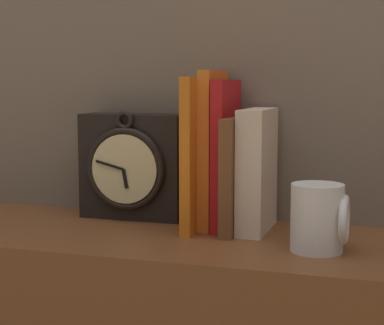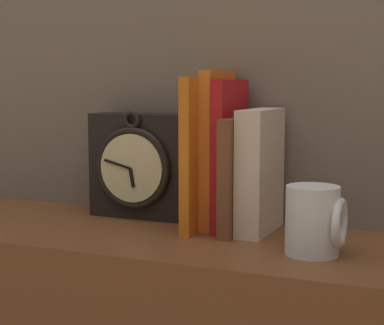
{
  "view_description": "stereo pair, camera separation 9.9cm",
  "coord_description": "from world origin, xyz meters",
  "px_view_note": "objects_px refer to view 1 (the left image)",
  "views": [
    {
      "loc": [
        0.3,
        -0.94,
        1.0
      ],
      "look_at": [
        0.0,
        0.0,
        0.87
      ],
      "focal_mm": 60.0,
      "sensor_mm": 36.0,
      "label": 1
    },
    {
      "loc": [
        0.39,
        -0.9,
        1.0
      ],
      "look_at": [
        0.0,
        0.0,
        0.87
      ],
      "focal_mm": 60.0,
      "sensor_mm": 36.0,
      "label": 2
    }
  ],
  "objects_px": {
    "mug": "(320,218)",
    "book_slot1_orange": "(213,149)",
    "book_slot3_brown": "(237,174)",
    "book_slot4_cream": "(257,170)",
    "clock": "(133,166)",
    "book_slot0_orange": "(199,153)",
    "book_slot2_red": "(226,154)"
  },
  "relations": [
    {
      "from": "mug",
      "to": "book_slot1_orange",
      "type": "bearing_deg",
      "value": 149.03
    },
    {
      "from": "book_slot3_brown",
      "to": "book_slot4_cream",
      "type": "relative_size",
      "value": 0.93
    },
    {
      "from": "clock",
      "to": "book_slot1_orange",
      "type": "distance_m",
      "value": 0.16
    },
    {
      "from": "book_slot0_orange",
      "to": "mug",
      "type": "relative_size",
      "value": 2.56
    },
    {
      "from": "mug",
      "to": "book_slot0_orange",
      "type": "bearing_deg",
      "value": 155.44
    },
    {
      "from": "book_slot2_red",
      "to": "book_slot3_brown",
      "type": "height_order",
      "value": "book_slot2_red"
    },
    {
      "from": "clock",
      "to": "book_slot3_brown",
      "type": "distance_m",
      "value": 0.2
    },
    {
      "from": "mug",
      "to": "book_slot3_brown",
      "type": "bearing_deg",
      "value": 146.26
    },
    {
      "from": "clock",
      "to": "book_slot3_brown",
      "type": "relative_size",
      "value": 1.04
    },
    {
      "from": "book_slot0_orange",
      "to": "book_slot2_red",
      "type": "height_order",
      "value": "book_slot0_orange"
    },
    {
      "from": "clock",
      "to": "mug",
      "type": "bearing_deg",
      "value": -21.3
    },
    {
      "from": "book_slot3_brown",
      "to": "mug",
      "type": "distance_m",
      "value": 0.18
    },
    {
      "from": "book_slot0_orange",
      "to": "book_slot4_cream",
      "type": "bearing_deg",
      "value": 5.41
    },
    {
      "from": "book_slot4_cream",
      "to": "book_slot3_brown",
      "type": "bearing_deg",
      "value": -167.46
    },
    {
      "from": "book_slot0_orange",
      "to": "book_slot2_red",
      "type": "relative_size",
      "value": 1.02
    },
    {
      "from": "book_slot3_brown",
      "to": "book_slot4_cream",
      "type": "bearing_deg",
      "value": 12.54
    },
    {
      "from": "clock",
      "to": "book_slot2_red",
      "type": "bearing_deg",
      "value": -7.59
    },
    {
      "from": "book_slot1_orange",
      "to": "book_slot3_brown",
      "type": "height_order",
      "value": "book_slot1_orange"
    },
    {
      "from": "book_slot0_orange",
      "to": "book_slot1_orange",
      "type": "relative_size",
      "value": 0.96
    },
    {
      "from": "clock",
      "to": "book_slot3_brown",
      "type": "height_order",
      "value": "clock"
    },
    {
      "from": "clock",
      "to": "book_slot4_cream",
      "type": "height_order",
      "value": "book_slot4_cream"
    },
    {
      "from": "clock",
      "to": "book_slot1_orange",
      "type": "bearing_deg",
      "value": -7.31
    },
    {
      "from": "book_slot2_red",
      "to": "book_slot4_cream",
      "type": "height_order",
      "value": "book_slot2_red"
    },
    {
      "from": "clock",
      "to": "book_slot0_orange",
      "type": "distance_m",
      "value": 0.14
    },
    {
      "from": "mug",
      "to": "book_slot2_red",
      "type": "bearing_deg",
      "value": 146.57
    },
    {
      "from": "book_slot1_orange",
      "to": "mug",
      "type": "height_order",
      "value": "book_slot1_orange"
    },
    {
      "from": "book_slot4_cream",
      "to": "book_slot0_orange",
      "type": "bearing_deg",
      "value": -174.59
    },
    {
      "from": "clock",
      "to": "book_slot2_red",
      "type": "height_order",
      "value": "book_slot2_red"
    },
    {
      "from": "book_slot2_red",
      "to": "clock",
      "type": "bearing_deg",
      "value": 172.41
    },
    {
      "from": "book_slot2_red",
      "to": "book_slot3_brown",
      "type": "bearing_deg",
      "value": -31.25
    },
    {
      "from": "book_slot1_orange",
      "to": "book_slot3_brown",
      "type": "bearing_deg",
      "value": -20.78
    },
    {
      "from": "clock",
      "to": "book_slot3_brown",
      "type": "bearing_deg",
      "value": -10.49
    }
  ]
}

